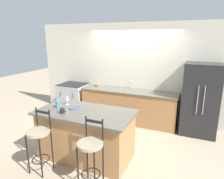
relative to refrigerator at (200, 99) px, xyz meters
name	(u,v)px	position (x,y,z in m)	size (l,w,h in m)	color
ground_plane	(124,126)	(-1.80, -0.36, -0.87)	(18.00, 18.00, 0.00)	tan
wall_back	(133,72)	(-1.80, 0.36, 0.48)	(6.00, 0.07, 2.70)	beige
back_counter	(129,106)	(-1.80, 0.03, -0.41)	(2.64, 0.70, 0.90)	#A87547
sink_faucet	(132,84)	(-1.80, 0.23, 0.17)	(0.02, 0.13, 0.22)	#ADAFB5
kitchen_island	(86,134)	(-2.01, -1.96, -0.39)	(1.85, 0.99, 0.95)	#A87547
refrigerator	(200,99)	(0.00, 0.00, 0.00)	(0.82, 0.71, 1.73)	#232326
oven_range	(74,98)	(-3.59, -0.01, -0.41)	(0.79, 0.72, 0.92)	#ADAFB5
bar_stool_near	(39,138)	(-2.51, -2.67, -0.24)	(0.40, 0.40, 1.13)	black
bar_stool_far	(91,151)	(-1.51, -2.66, -0.24)	(0.40, 0.40, 1.13)	black
dinner_plate	(74,108)	(-2.29, -1.90, 0.09)	(0.21, 0.21, 0.02)	#425170
wine_glass	(67,98)	(-2.55, -1.76, 0.22)	(0.07, 0.07, 0.20)	white
coffee_mug	(62,111)	(-2.35, -2.20, 0.13)	(0.12, 0.08, 0.10)	#232326
tumbler_cup	(57,104)	(-2.62, -1.99, 0.15)	(0.07, 0.07, 0.14)	teal
pumpkin_decoration	(97,85)	(-2.84, 0.10, 0.08)	(0.11, 0.11, 0.11)	orange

